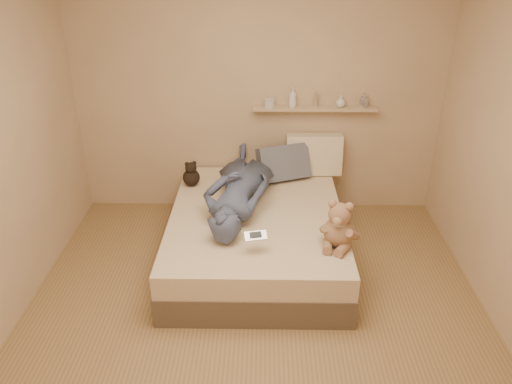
{
  "coord_description": "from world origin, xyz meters",
  "views": [
    {
      "loc": [
        0.05,
        -2.83,
        2.61
      ],
      "look_at": [
        0.0,
        0.65,
        0.8
      ],
      "focal_mm": 35.0,
      "sensor_mm": 36.0,
      "label": 1
    }
  ],
  "objects_px": {
    "bed": "(256,235)",
    "teddy_bear": "(339,228)",
    "game_console": "(256,236)",
    "person": "(240,186)",
    "pillow_cream": "(314,154)",
    "dark_plush": "(191,175)",
    "pillow_grey": "(284,163)",
    "wall_shelf": "(315,108)"
  },
  "relations": [
    {
      "from": "bed",
      "to": "teddy_bear",
      "type": "relative_size",
      "value": 4.77
    },
    {
      "from": "game_console",
      "to": "teddy_bear",
      "type": "xyz_separation_m",
      "value": [
        0.64,
        0.1,
        0.01
      ]
    },
    {
      "from": "person",
      "to": "bed",
      "type": "bearing_deg",
      "value": 141.3
    },
    {
      "from": "bed",
      "to": "teddy_bear",
      "type": "xyz_separation_m",
      "value": [
        0.64,
        -0.5,
        0.39
      ]
    },
    {
      "from": "pillow_cream",
      "to": "teddy_bear",
      "type": "bearing_deg",
      "value": -86.69
    },
    {
      "from": "person",
      "to": "teddy_bear",
      "type": "bearing_deg",
      "value": 149.25
    },
    {
      "from": "teddy_bear",
      "to": "pillow_cream",
      "type": "bearing_deg",
      "value": 93.31
    },
    {
      "from": "teddy_bear",
      "to": "dark_plush",
      "type": "height_order",
      "value": "teddy_bear"
    },
    {
      "from": "person",
      "to": "pillow_grey",
      "type": "bearing_deg",
      "value": -117.93
    },
    {
      "from": "wall_shelf",
      "to": "dark_plush",
      "type": "bearing_deg",
      "value": -161.94
    },
    {
      "from": "dark_plush",
      "to": "teddy_bear",
      "type": "bearing_deg",
      "value": -38.91
    },
    {
      "from": "pillow_cream",
      "to": "person",
      "type": "relative_size",
      "value": 0.37
    },
    {
      "from": "game_console",
      "to": "pillow_cream",
      "type": "relative_size",
      "value": 0.33
    },
    {
      "from": "teddy_bear",
      "to": "dark_plush",
      "type": "xyz_separation_m",
      "value": [
        -1.27,
        1.02,
        -0.05
      ]
    },
    {
      "from": "game_console",
      "to": "dark_plush",
      "type": "xyz_separation_m",
      "value": [
        -0.63,
        1.13,
        -0.04
      ]
    },
    {
      "from": "wall_shelf",
      "to": "bed",
      "type": "bearing_deg",
      "value": -121.18
    },
    {
      "from": "pillow_grey",
      "to": "wall_shelf",
      "type": "distance_m",
      "value": 0.6
    },
    {
      "from": "game_console",
      "to": "pillow_grey",
      "type": "distance_m",
      "value": 1.32
    },
    {
      "from": "game_console",
      "to": "dark_plush",
      "type": "relative_size",
      "value": 0.71
    },
    {
      "from": "bed",
      "to": "game_console",
      "type": "height_order",
      "value": "game_console"
    },
    {
      "from": "bed",
      "to": "game_console",
      "type": "distance_m",
      "value": 0.71
    },
    {
      "from": "game_console",
      "to": "pillow_grey",
      "type": "bearing_deg",
      "value": 78.95
    },
    {
      "from": "game_console",
      "to": "dark_plush",
      "type": "distance_m",
      "value": 1.29
    },
    {
      "from": "pillow_cream",
      "to": "person",
      "type": "xyz_separation_m",
      "value": [
        -0.71,
        -0.66,
        -0.02
      ]
    },
    {
      "from": "game_console",
      "to": "pillow_cream",
      "type": "xyz_separation_m",
      "value": [
        0.56,
        1.43,
        0.05
      ]
    },
    {
      "from": "dark_plush",
      "to": "bed",
      "type": "bearing_deg",
      "value": -39.67
    },
    {
      "from": "wall_shelf",
      "to": "teddy_bear",
      "type": "bearing_deg",
      "value": -86.45
    },
    {
      "from": "pillow_cream",
      "to": "wall_shelf",
      "type": "distance_m",
      "value": 0.46
    },
    {
      "from": "pillow_grey",
      "to": "game_console",
      "type": "bearing_deg",
      "value": -101.05
    },
    {
      "from": "dark_plush",
      "to": "pillow_grey",
      "type": "xyz_separation_m",
      "value": [
        0.89,
        0.17,
        0.06
      ]
    },
    {
      "from": "dark_plush",
      "to": "pillow_cream",
      "type": "xyz_separation_m",
      "value": [
        1.19,
        0.31,
        0.09
      ]
    },
    {
      "from": "bed",
      "to": "teddy_bear",
      "type": "distance_m",
      "value": 0.9
    },
    {
      "from": "dark_plush",
      "to": "game_console",
      "type": "bearing_deg",
      "value": -60.69
    },
    {
      "from": "dark_plush",
      "to": "pillow_cream",
      "type": "relative_size",
      "value": 0.46
    },
    {
      "from": "dark_plush",
      "to": "pillow_grey",
      "type": "distance_m",
      "value": 0.9
    },
    {
      "from": "game_console",
      "to": "wall_shelf",
      "type": "bearing_deg",
      "value": 70.07
    },
    {
      "from": "bed",
      "to": "game_console",
      "type": "xyz_separation_m",
      "value": [
        0.0,
        -0.6,
        0.38
      ]
    },
    {
      "from": "bed",
      "to": "wall_shelf",
      "type": "distance_m",
      "value": 1.38
    },
    {
      "from": "teddy_bear",
      "to": "dark_plush",
      "type": "relative_size",
      "value": 1.58
    },
    {
      "from": "game_console",
      "to": "wall_shelf",
      "type": "distance_m",
      "value": 1.68
    },
    {
      "from": "dark_plush",
      "to": "person",
      "type": "xyz_separation_m",
      "value": [
        0.48,
        -0.36,
        0.07
      ]
    },
    {
      "from": "dark_plush",
      "to": "wall_shelf",
      "type": "relative_size",
      "value": 0.21
    }
  ]
}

